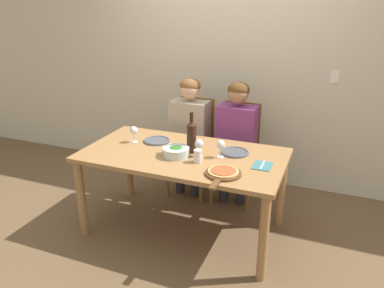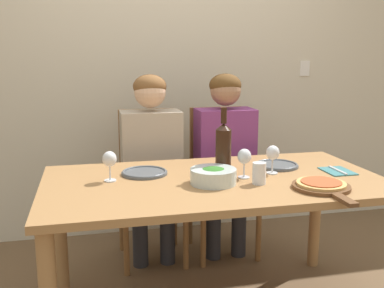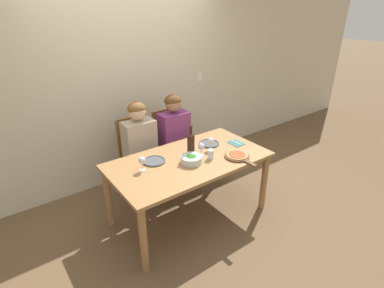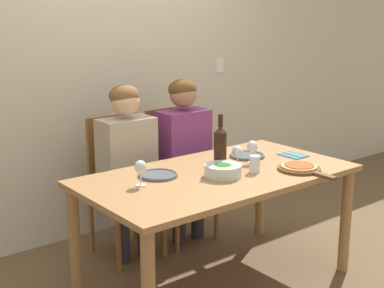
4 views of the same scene
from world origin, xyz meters
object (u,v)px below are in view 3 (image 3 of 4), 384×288
Objects in this scene: fork_on_napkin at (236,143)px; chair_right at (170,145)px; wine_glass_left at (142,161)px; wine_glass_right at (211,142)px; chair_left at (137,155)px; wine_glass_centre at (201,147)px; water_tumbler at (211,154)px; pizza_on_board at (238,156)px; person_woman at (140,142)px; wine_bottle at (191,144)px; broccoli_bowl at (191,159)px; person_man at (175,132)px; dinner_plate_right at (209,143)px; dinner_plate_left at (154,161)px.

chair_right is at bearing 116.37° from fork_on_napkin.
wine_glass_left and wine_glass_right have the same top height.
chair_left is 6.62× the size of wine_glass_centre.
pizza_on_board is at bearing -30.20° from water_tumbler.
water_tumbler is (0.41, -0.82, 0.05)m from person_woman.
wine_bottle is 1.57× the size of broccoli_bowl.
wine_glass_right is (0.05, -0.78, 0.32)m from chair_right.
wine_glass_left is (-0.29, -0.61, 0.10)m from person_woman.
broccoli_bowl is 1.25× the size of fork_on_napkin.
wine_glass_left is (-0.95, 0.36, 0.09)m from pizza_on_board.
person_man is at bearing -90.00° from chair_right.
wine_bottle reaches higher than chair_left.
chair_right reaches higher than wine_glass_centre.
pizza_on_board is at bearing -58.61° from chair_left.
dinner_plate_right is at bearing -40.05° from person_woman.
broccoli_bowl is 0.71m from fork_on_napkin.
dinner_plate_right is 1.34× the size of fork_on_napkin.
dinner_plate_right is 0.32m from fork_on_napkin.
pizza_on_board is (0.17, -1.09, 0.23)m from chair_right.
dinner_plate_right is (0.35, 0.11, -0.13)m from wine_bottle.
chair_right is at bearing 46.41° from dinner_plate_left.
person_woman reaches higher than wine_glass_left.
chair_left is at bearing 90.00° from person_woman.
person_woman reaches higher than fork_on_napkin.
wine_glass_centre is (-0.17, -0.05, 0.00)m from wine_glass_right.
wine_glass_right reaches higher than water_tumbler.
water_tumbler is (-0.09, -0.94, 0.27)m from chair_right.
fork_on_napkin is at bearing -42.31° from chair_left.
wine_bottle is at bearing 144.91° from wine_glass_centre.
chair_right is 0.94m from fork_on_napkin.
wine_bottle is at bearing -69.60° from chair_left.
water_tumbler is (0.70, -0.21, -0.05)m from wine_glass_left.
dinner_plate_left is (-0.61, -0.64, 0.23)m from chair_right.
chair_left is 1.00m from wine_glass_right.
dinner_plate_right is 1.59× the size of wine_glass_left.
fork_on_napkin is (0.90, -0.82, 0.22)m from chair_left.
chair_left reaches higher than water_tumbler.
wine_glass_centre is at bearing -62.11° from person_woman.
water_tumbler is (-0.25, 0.15, 0.04)m from pizza_on_board.
chair_right is at bearing 71.14° from broccoli_bowl.
person_man is 0.67m from wine_glass_right.
pizza_on_board is 0.36m from fork_on_napkin.
fork_on_napkin is at bearing -10.32° from dinner_plate_left.
wine_glass_left reaches higher than dinner_plate_right.
dinner_plate_left is at bearing 167.97° from wine_glass_right.
dinner_plate_left and dinner_plate_right have the same top height.
chair_right is 0.86m from wine_bottle.
pizza_on_board is (0.03, -0.44, 0.01)m from dinner_plate_right.
dinner_plate_right is 0.18m from wine_glass_right.
person_man is 0.98m from pizza_on_board.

